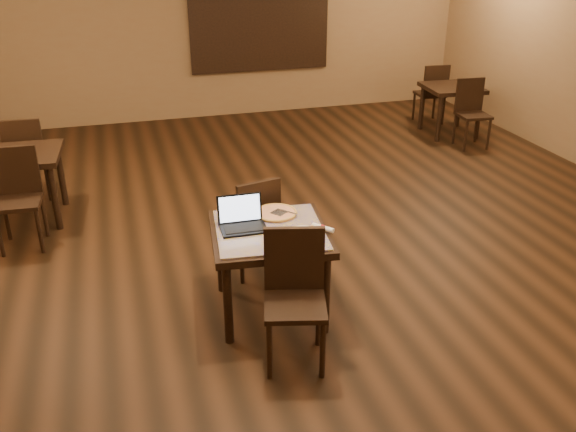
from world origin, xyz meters
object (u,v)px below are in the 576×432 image
object	(u,v)px
tiled_table	(270,240)
laptop	(242,219)
pizza_pan	(276,214)
other_table_b_chair_far	(27,154)
chair_main_near	(295,289)
chair_main_far	(254,221)
other_table_a_chair_far	(432,91)
other_table_b	(21,164)
other_table_a_chair_near	(471,109)
other_table_b_chair_near	(18,192)
other_table_a	(451,94)

from	to	relation	value
tiled_table	laptop	xyz separation A→B (m)	(-0.20, 0.11, 0.17)
pizza_pan	other_table_b_chair_far	size ratio (longest dim) A/B	0.35
chair_main_near	chair_main_far	xyz separation A→B (m)	(-0.00, 1.23, -0.03)
other_table_a_chair_far	other_table_b_chair_far	distance (m)	6.17
pizza_pan	laptop	bearing A→B (deg)	-157.50
other_table_a_chair_far	other_table_b	size ratio (longest dim) A/B	1.12
other_table_b	chair_main_far	bearing A→B (deg)	-37.90
chair_main_far	other_table_b_chair_far	xyz separation A→B (m)	(-2.11, 2.44, 0.02)
other_table_a_chair_near	other_table_b	distance (m)	6.07
other_table_b_chair_near	other_table_b_chair_far	size ratio (longest dim) A/B	1.00
other_table_a	chair_main_near	bearing A→B (deg)	-126.30
other_table_b_chair_far	laptop	bearing A→B (deg)	126.19
pizza_pan	other_table_b_chair_far	xyz separation A→B (m)	(-2.21, 2.81, -0.20)
chair_main_far	other_table_b	xyz separation A→B (m)	(-2.10, 1.85, 0.10)
laptop	other_table_b_chair_near	size ratio (longest dim) A/B	0.37
chair_main_far	other_table_a_chair_near	bearing A→B (deg)	-157.78
chair_main_far	laptop	distance (m)	0.62
other_table_b_chair_near	other_table_b_chair_far	xyz separation A→B (m)	(-0.01, 1.16, 0.00)
pizza_pan	other_table_b	xyz separation A→B (m)	(-2.21, 2.23, -0.13)
other_table_b	other_table_b_chair_near	distance (m)	0.59
other_table_a_chair_far	other_table_b_chair_far	world-z (taller)	other_table_b_chair_far
pizza_pan	other_table_b_chair_near	world-z (taller)	other_table_b_chair_near
other_table_a_chair_far	other_table_b	world-z (taller)	other_table_a_chair_far
other_table_b_chair_far	other_table_b_chair_near	bearing A→B (deg)	94.01
other_table_a_chair_far	other_table_b	distance (m)	6.33
chair_main_far	other_table_a_chair_far	xyz separation A→B (m)	(3.89, 3.88, 0.01)
chair_main_near	other_table_a_chair_far	size ratio (longest dim) A/B	1.04
other_table_a_chair_far	other_table_b_chair_near	bearing A→B (deg)	27.77
other_table_b_chair_far	chair_main_far	bearing A→B (deg)	134.40
other_table_a_chair_far	other_table_b	xyz separation A→B (m)	(-5.99, -2.02, 0.09)
pizza_pan	other_table_a	size ratio (longest dim) A/B	0.41
chair_main_far	other_table_b_chair_near	bearing A→B (deg)	-44.17
chair_main_far	other_table_a_chair_far	world-z (taller)	other_table_a_chair_far
other_table_a	other_table_b_chair_far	distance (m)	6.07
other_table_a_chair_near	other_table_b	xyz separation A→B (m)	(-6.01, -0.89, 0.09)
tiled_table	other_table_b	bearing A→B (deg)	136.67
other_table_b_chair_near	laptop	bearing A→B (deg)	-40.01
chair_main_far	other_table_a_chair_near	size ratio (longest dim) A/B	0.99
other_table_a_chair_near	other_table_b	world-z (taller)	other_table_a_chair_near
chair_main_near	other_table_a_chair_near	size ratio (longest dim) A/B	1.04
laptop	other_table_b	xyz separation A→B (m)	(-1.89, 2.37, -0.19)
other_table_a	other_table_b_chair_far	bearing A→B (deg)	-167.42
laptop	other_table_b	bearing A→B (deg)	130.19
chair_main_far	other_table_b_chair_far	size ratio (longest dim) A/B	0.96
other_table_a	other_table_a_chair_far	size ratio (longest dim) A/B	0.88
tiled_table	other_table_b_chair_near	bearing A→B (deg)	144.24
other_table_a_chair_near	other_table_a_chair_far	bearing A→B (deg)	94.92
chair_main_near	other_table_a_chair_near	distance (m)	5.57
other_table_b	other_table_b_chair_far	size ratio (longest dim) A/B	0.87
chair_main_far	pizza_pan	bearing A→B (deg)	92.07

